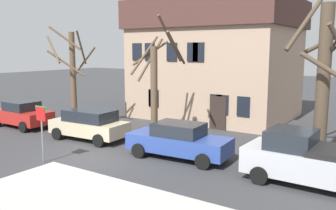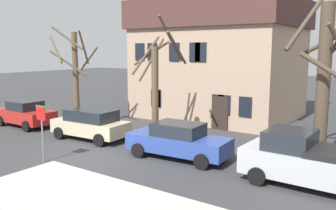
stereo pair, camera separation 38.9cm
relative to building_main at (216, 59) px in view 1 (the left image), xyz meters
The scene contains 12 objects.
ground_plane 13.85m from the building_main, 89.29° to the right, with size 120.00×120.00×0.00m, color #38383A.
building_main is the anchor object (origin of this frame).
tree_bare_near 10.54m from the building_main, 120.87° to the right, with size 3.08×2.63×6.33m.
tree_bare_mid 8.63m from the building_main, 86.14° to the right, with size 3.07×2.65×6.66m.
tree_bare_far 11.66m from the building_main, 39.96° to the right, with size 1.59×2.03×6.15m.
tree_bare_end 12.38m from the building_main, 43.22° to the right, with size 2.83×2.69×7.37m.
car_red_sedan 14.01m from the building_main, 128.88° to the right, with size 4.24×2.07×1.68m.
car_beige_wagon 11.31m from the building_main, 103.56° to the right, with size 4.51×2.30×1.68m.
car_blue_sedan 11.69m from the building_main, 72.23° to the right, with size 4.88×2.25×1.65m.
pickup_truck_silver 14.60m from the building_main, 49.03° to the right, with size 5.16×2.40×1.99m.
street_sign_pole 14.80m from the building_main, 94.82° to the right, with size 0.76×0.07×2.54m.
bicycle_leaning 10.08m from the building_main, 122.30° to the right, with size 1.75×0.08×1.03m.
Camera 1 is at (11.69, -11.01, 4.97)m, focal length 38.25 mm.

